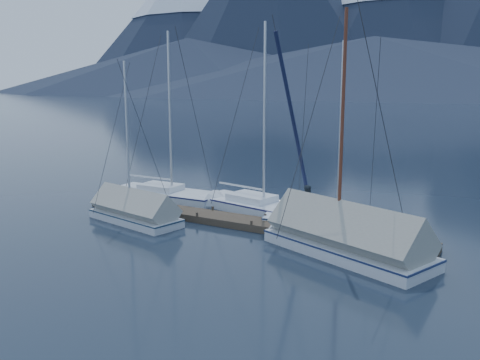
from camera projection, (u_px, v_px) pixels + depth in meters
name	position (u px, v px, depth m)	size (l,w,h in m)	color
ground	(218.00, 236.00, 22.57)	(1000.00, 1000.00, 0.00)	black
dock	(240.00, 223.00, 24.25)	(18.00, 1.50, 0.54)	#382D23
mooring_posts	(231.00, 217.00, 24.45)	(15.12, 1.52, 0.35)	#382D23
sailboat_open_left	(180.00, 197.00, 29.36)	(7.97, 3.40, 10.47)	silver
sailboat_open_mid	(272.00, 211.00, 26.29)	(8.33, 3.90, 10.65)	white
sailboat_open_right	(348.00, 223.00, 23.96)	(7.39, 3.99, 9.41)	white
sailboat_covered_near	(335.00, 239.00, 20.37)	(8.38, 5.09, 10.45)	silver
sailboat_covered_far	(129.00, 212.00, 25.03)	(6.28, 2.98, 8.48)	silver
person	(308.00, 207.00, 22.48)	(0.70, 0.46, 1.93)	black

